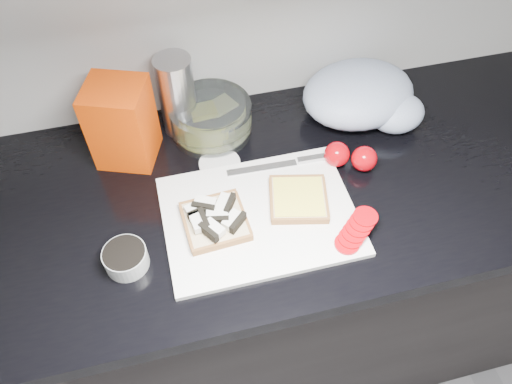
# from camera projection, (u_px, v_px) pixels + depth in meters

# --- Properties ---
(base_cabinet) EXTENTS (3.50, 0.60, 0.86)m
(base_cabinet) POSITION_uv_depth(u_px,v_px,m) (261.00, 285.00, 1.48)
(base_cabinet) COLOR black
(base_cabinet) RESTS_ON ground
(countertop) EXTENTS (3.50, 0.64, 0.04)m
(countertop) POSITION_uv_depth(u_px,v_px,m) (262.00, 190.00, 1.13)
(countertop) COLOR black
(countertop) RESTS_ON base_cabinet
(cutting_board) EXTENTS (0.40, 0.30, 0.01)m
(cutting_board) POSITION_uv_depth(u_px,v_px,m) (259.00, 216.00, 1.05)
(cutting_board) COLOR white
(cutting_board) RESTS_ON countertop
(bread_left) EXTENTS (0.14, 0.14, 0.04)m
(bread_left) POSITION_uv_depth(u_px,v_px,m) (214.00, 220.00, 1.02)
(bread_left) COLOR #CCB590
(bread_left) RESTS_ON cutting_board
(bread_right) EXTENTS (0.15, 0.15, 0.02)m
(bread_right) POSITION_uv_depth(u_px,v_px,m) (298.00, 199.00, 1.06)
(bread_right) COLOR #CCB590
(bread_right) RESTS_ON cutting_board
(tomato_slices) EXTENTS (0.12, 0.10, 0.03)m
(tomato_slices) POSITION_uv_depth(u_px,v_px,m) (356.00, 230.00, 1.01)
(tomato_slices) COLOR #B5040C
(tomato_slices) RESTS_ON cutting_board
(knife) EXTENTS (0.24, 0.03, 0.01)m
(knife) POSITION_uv_depth(u_px,v_px,m) (292.00, 162.00, 1.13)
(knife) COLOR #B5B5B9
(knife) RESTS_ON cutting_board
(seed_tub) EXTENTS (0.09, 0.09, 0.04)m
(seed_tub) POSITION_uv_depth(u_px,v_px,m) (126.00, 258.00, 0.97)
(seed_tub) COLOR #ADB3B3
(seed_tub) RESTS_ON countertop
(tub_lid) EXTENTS (0.11, 0.11, 0.01)m
(tub_lid) POSITION_uv_depth(u_px,v_px,m) (220.00, 163.00, 1.15)
(tub_lid) COLOR silver
(tub_lid) RESTS_ON countertop
(glass_bowl) EXTENTS (0.20, 0.20, 0.08)m
(glass_bowl) POSITION_uv_depth(u_px,v_px,m) (211.00, 118.00, 1.19)
(glass_bowl) COLOR silver
(glass_bowl) RESTS_ON countertop
(bread_bag) EXTENTS (0.16, 0.15, 0.20)m
(bread_bag) POSITION_uv_depth(u_px,v_px,m) (122.00, 123.00, 1.09)
(bread_bag) COLOR red
(bread_bag) RESTS_ON countertop
(steel_canister) EXTENTS (0.08, 0.08, 0.20)m
(steel_canister) POSITION_uv_depth(u_px,v_px,m) (177.00, 96.00, 1.14)
(steel_canister) COLOR #B0B0B5
(steel_canister) RESTS_ON countertop
(grocery_bag) EXTENTS (0.30, 0.26, 0.12)m
(grocery_bag) POSITION_uv_depth(u_px,v_px,m) (364.00, 96.00, 1.21)
(grocery_bag) COLOR silver
(grocery_bag) RESTS_ON countertop
(whole_tomatoes) EXTENTS (0.11, 0.09, 0.06)m
(whole_tomatoes) POSITION_uv_depth(u_px,v_px,m) (350.00, 157.00, 1.12)
(whole_tomatoes) COLOR #B5040C
(whole_tomatoes) RESTS_ON countertop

